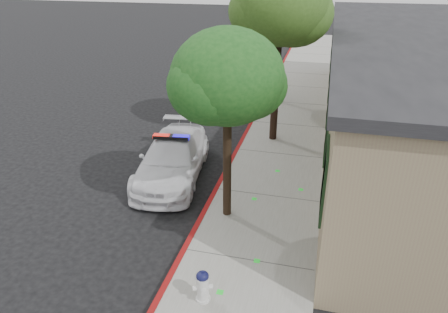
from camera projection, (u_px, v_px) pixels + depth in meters
ground at (182, 253)px, 10.00m from camera, size 120.00×120.00×0.00m
sidewalk at (266, 197)px, 12.24m from camera, size 3.20×60.00×0.15m
red_curb at (216, 191)px, 12.57m from camera, size 0.14×60.00×0.16m
clapboard_building at (426, 87)px, 15.48m from camera, size 7.30×20.89×4.24m
police_car at (173, 158)px, 13.28m from camera, size 2.49×4.89×1.48m
fire_hydrant at (203, 286)px, 8.29m from camera, size 0.42×0.37×0.74m
street_tree_near at (228, 81)px, 9.69m from camera, size 2.77×2.74×5.01m
street_tree_mid at (281, 8)px, 14.02m from camera, size 3.60×3.36×6.41m
street_tree_far at (282, 17)px, 18.56m from camera, size 2.90×2.85×5.30m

